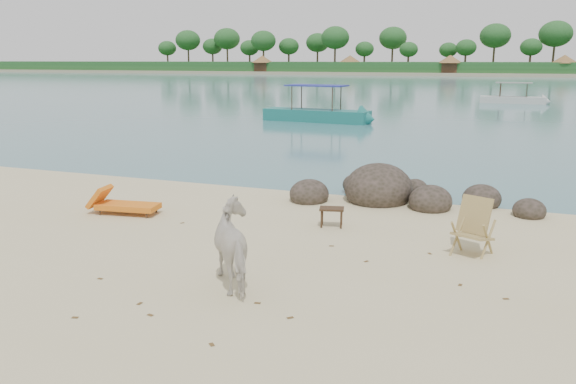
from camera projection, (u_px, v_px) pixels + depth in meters
name	position (u px, v px, depth m)	size (l,w,h in m)	color
water	(473.00, 82.00, 92.21)	(400.00, 400.00, 0.00)	#3D6D7A
far_shore	(485.00, 72.00, 165.24)	(420.00, 90.00, 1.40)	tan
far_scenery	(483.00, 62.00, 134.11)	(420.00, 18.00, 9.50)	#1E4C1E
boulders	(392.00, 193.00, 14.76)	(6.30, 2.86, 1.34)	#2A251C
cow	(238.00, 247.00, 9.20)	(0.74, 1.62, 1.36)	silver
side_table	(332.00, 219.00, 12.51)	(0.54, 0.35, 0.43)	black
lounge_chair	(128.00, 204.00, 13.54)	(1.86, 0.65, 0.56)	orange
deck_chair	(473.00, 229.00, 10.65)	(0.68, 0.75, 1.07)	#9F874F
boat_near	(316.00, 91.00, 34.16)	(7.41, 1.67, 3.59)	#196964
boat_mid	(514.00, 86.00, 48.46)	(5.99, 1.35, 2.92)	#B9BBB6
dead_leaves	(290.00, 281.00, 9.56)	(7.05, 6.09, 0.00)	brown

